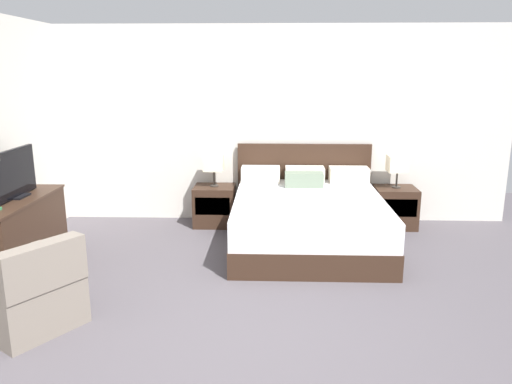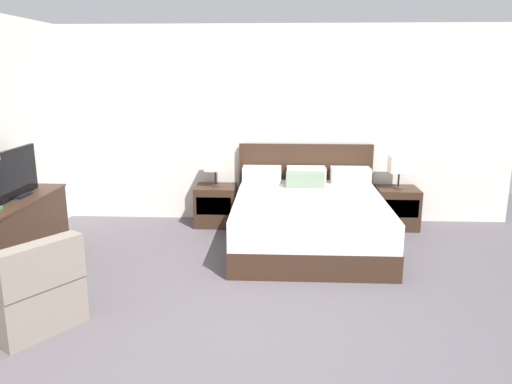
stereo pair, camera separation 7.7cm
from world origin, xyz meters
The scene contains 10 objects.
ground_plane centered at (0.00, 0.00, 0.00)m, with size 9.96×9.96×0.00m, color #4C474C.
wall_back centered at (0.00, 3.35, 1.31)m, with size 6.68×0.06×2.62m, color beige.
bed centered at (0.58, 2.29, 0.32)m, with size 1.79×2.10×1.07m.
nightstand_left centered at (-0.62, 3.02, 0.27)m, with size 0.53×0.47×0.53m.
nightstand_right centered at (1.78, 3.02, 0.27)m, with size 0.53×0.47×0.53m.
table_lamp_left centered at (-0.62, 3.03, 0.85)m, with size 0.26×0.26×0.43m.
table_lamp_right centered at (1.78, 3.03, 0.85)m, with size 0.26×0.26×0.43m.
dresser centered at (-2.48, 1.42, 0.39)m, with size 0.48×1.39×0.75m.
tv centered at (-2.47, 1.50, 0.99)m, with size 0.18×0.78×0.50m.
armchair_by_window centered at (-1.77, 0.20, 0.28)m, with size 0.95×0.95×0.76m.
Camera 2 is at (0.25, -3.40, 2.03)m, focal length 35.00 mm.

